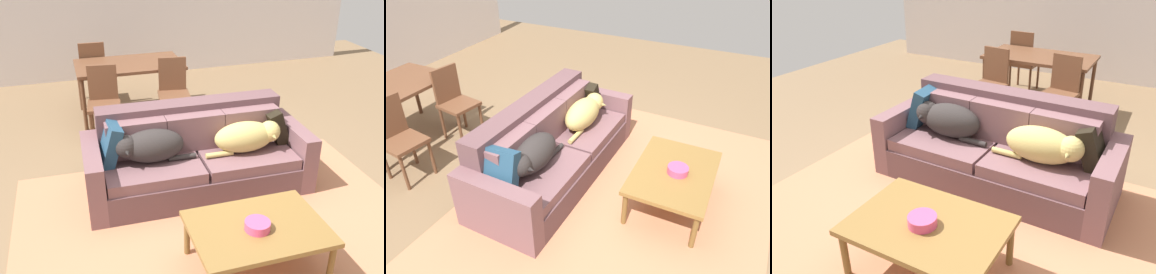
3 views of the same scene
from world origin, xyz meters
The scene contains 13 objects.
ground_plane centered at (0.00, 0.00, 0.00)m, with size 10.00×10.00×0.00m, color #816547.
area_rug centered at (-0.13, -0.70, 0.01)m, with size 3.64×2.83×0.01m, color #BF7954.
couch centered at (-0.13, 0.14, 0.33)m, with size 2.25×0.91×0.85m.
dog_on_left_cushion centered at (-0.63, 0.06, 0.58)m, with size 0.78×0.34×0.32m.
dog_on_right_cushion centered at (0.36, -0.02, 0.57)m, with size 0.79×0.34×0.31m.
throw_pillow_by_left_arm centered at (-0.98, 0.20, 0.60)m, with size 0.12×0.41×0.41m, color navy.
throw_pillow_by_right_arm centered at (0.73, 0.16, 0.58)m, with size 0.14×0.37×0.37m, color black.
coffee_table centered at (-0.05, -1.17, 0.37)m, with size 1.04×0.74×0.41m.
bowl_on_coffee_table centered at (-0.07, -1.20, 0.45)m, with size 0.20×0.20×0.07m, color #EA4C7F.
dining_table centered at (-0.44, 2.20, 0.68)m, with size 1.43×0.82×0.75m.
dining_chair_near_left centered at (-0.87, 1.58, 0.51)m, with size 0.45×0.45×0.91m.
dining_chair_near_right centered at (0.03, 1.63, 0.52)m, with size 0.45×0.45×0.92m.
dining_chair_far_left centered at (-0.88, 2.77, 0.51)m, with size 0.42×0.42×0.95m.
Camera 3 is at (1.15, -2.86, 2.05)m, focal length 36.21 mm.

